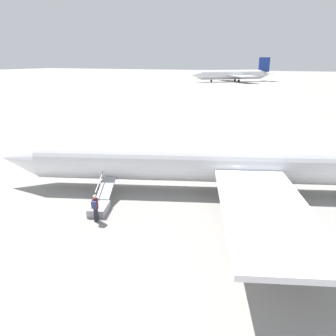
{
  "coord_description": "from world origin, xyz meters",
  "views": [
    {
      "loc": [
        -5.6,
        22.8,
        9.46
      ],
      "look_at": [
        3.69,
        2.28,
        2.01
      ],
      "focal_mm": 35.0,
      "sensor_mm": 36.0,
      "label": 1
    }
  ],
  "objects": [
    {
      "name": "boarding_stairs",
      "position": [
        6.63,
        6.62,
        0.39
      ],
      "size": [
        2.33,
        4.12,
        1.82
      ],
      "rotation": [
        0.0,
        0.0,
        -1.22
      ],
      "color": "#99999E",
      "rests_on": "ground"
    },
    {
      "name": "airplane_main",
      "position": [
        -1.0,
        -0.36,
        2.26
      ],
      "size": [
        34.06,
        26.62,
        7.56
      ],
      "rotation": [
        0.0,
        0.0,
        0.35
      ],
      "color": "silver",
      "rests_on": "ground"
    },
    {
      "name": "airplane_taxiing_distant",
      "position": [
        31.24,
        -130.55,
        3.19
      ],
      "size": [
        33.69,
        30.77,
        10.66
      ],
      "rotation": [
        0.0,
        0.0,
        0.72
      ],
      "color": "silver",
      "rests_on": "ground"
    },
    {
      "name": "ground_plane",
      "position": [
        0.0,
        0.0,
        0.0
      ],
      "size": [
        600.0,
        600.0,
        0.0
      ],
      "primitive_type": "plane",
      "color": "gray"
    },
    {
      "name": "passenger",
      "position": [
        5.91,
        8.09,
        1.0
      ],
      "size": [
        0.43,
        0.57,
        1.74
      ],
      "rotation": [
        0.0,
        0.0,
        -1.22
      ],
      "color": "#23232D",
      "rests_on": "ground"
    }
  ]
}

